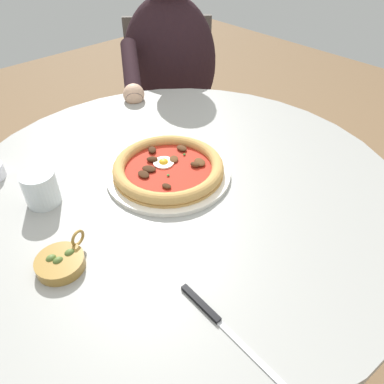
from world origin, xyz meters
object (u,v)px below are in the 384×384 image
Objects in this scene: pizza_on_plate at (169,169)px; cafe_chair_diner at (171,97)px; water_glass at (41,190)px; steak_knife at (214,317)px; olive_pan at (61,262)px; diner_person at (171,110)px; dining_table at (181,218)px.

cafe_chair_diner reaches higher than pizza_on_plate.
water_glass is (-0.27, 0.11, 0.02)m from pizza_on_plate.
pizza_on_plate is 0.40m from steak_knife.
olive_pan is 1.05m from diner_person.
dining_table is at bearing 57.31° from steak_knife.
water_glass is at bearing -146.28° from cafe_chair_diner.
dining_table is 1.30× the size of cafe_chair_diner.
water_glass reaches higher than dining_table.
steak_knife is 0.20× the size of diner_person.
dining_table is at bearing -128.36° from cafe_chair_diner.
steak_knife is (-0.20, -0.35, -0.01)m from pizza_on_plate.
steak_knife is 0.30m from olive_pan.
steak_knife is at bearing -81.28° from water_glass.
diner_person is 1.39× the size of cafe_chair_diner.
cafe_chair_diner reaches higher than dining_table.
diner_person is at bearing 53.56° from steak_knife.
dining_table is 3.54× the size of pizza_on_plate.
diner_person is (0.80, 0.64, -0.21)m from olive_pan.
olive_pan is (-0.13, 0.27, 0.01)m from steak_knife.
pizza_on_plate is 0.76m from diner_person.
dining_table is at bearing -91.83° from pizza_on_plate.
dining_table is 0.14m from pizza_on_plate.
steak_knife is 1.99× the size of olive_pan.
diner_person is at bearing -129.03° from cafe_chair_diner.
steak_knife is at bearing -119.53° from pizza_on_plate.
cafe_chair_diner is at bearing 33.72° from water_glass.
water_glass is 1.03m from cafe_chair_diner.
dining_table is at bearing -30.25° from water_glass.
dining_table is 0.36m from olive_pan.
steak_knife is (0.07, -0.46, -0.03)m from water_glass.
dining_table is 13.78× the size of water_glass.
olive_pan reaches higher than steak_knife.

